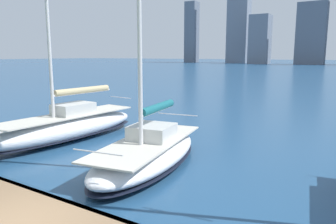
# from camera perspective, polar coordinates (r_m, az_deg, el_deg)

# --- Properties ---
(dock_pier) EXTENTS (28.00, 2.80, 0.60)m
(dock_pier) POSITION_cam_1_polar(r_m,az_deg,el_deg) (8.49, -23.62, -17.40)
(dock_pier) COLOR #896B4C
(dock_pier) RESTS_ON ground
(sailboat_teal) EXTENTS (3.83, 7.62, 12.39)m
(sailboat_teal) POSITION_cam_1_polar(r_m,az_deg,el_deg) (12.84, -3.50, -6.71)
(sailboat_teal) COLOR white
(sailboat_teal) RESTS_ON ground
(sailboat_tan) EXTENTS (2.72, 9.16, 10.72)m
(sailboat_tan) POSITION_cam_1_polar(r_m,az_deg,el_deg) (17.49, -17.29, -2.34)
(sailboat_tan) COLOR white
(sailboat_tan) RESTS_ON ground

